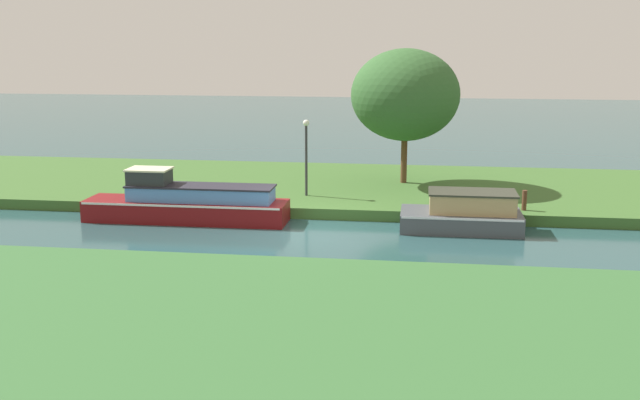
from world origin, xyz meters
TOP-DOWN VIEW (x-y plane):
  - ground_plane at (0.00, 0.00)m, footprint 120.00×120.00m
  - riverbank_far at (0.00, 7.00)m, footprint 72.00×10.00m
  - riverbank_near at (0.00, -9.00)m, footprint 72.00×10.00m
  - slate_barge at (5.17, 1.20)m, footprint 4.01×1.92m
  - maroon_narrowboat at (-4.45, 1.20)m, footprint 7.18×1.62m
  - willow_tree_left at (2.96, 7.01)m, footprint 4.41×4.70m
  - lamp_post at (-0.68, 4.25)m, footprint 0.24×0.24m
  - mooring_post_near at (7.32, 2.79)m, footprint 0.17×0.17m
  - mooring_post_far at (-1.70, 2.79)m, footprint 0.17×0.17m

SIDE VIEW (x-z plane):
  - ground_plane at x=0.00m, z-range 0.00..0.00m
  - riverbank_far at x=0.00m, z-range 0.00..0.40m
  - riverbank_near at x=0.00m, z-range 0.00..0.40m
  - slate_barge at x=5.17m, z-range -0.10..1.25m
  - maroon_narrowboat at x=-4.45m, z-range -0.30..1.57m
  - mooring_post_far at x=-1.70m, z-range 0.40..0.94m
  - mooring_post_near at x=7.32m, z-range 0.40..1.11m
  - lamp_post at x=-0.68m, z-range 0.78..3.71m
  - willow_tree_left at x=2.96m, z-range 1.31..6.88m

